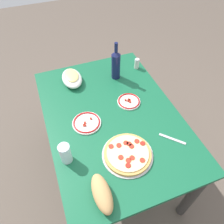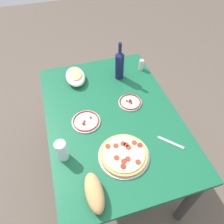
{
  "view_description": "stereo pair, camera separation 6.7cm",
  "coord_description": "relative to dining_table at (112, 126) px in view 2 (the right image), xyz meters",
  "views": [
    {
      "loc": [
        0.9,
        -0.34,
        1.88
      ],
      "look_at": [
        0.0,
        0.0,
        0.78
      ],
      "focal_mm": 34.55,
      "sensor_mm": 36.0,
      "label": 1
    },
    {
      "loc": [
        0.92,
        -0.28,
        1.88
      ],
      "look_at": [
        0.0,
        0.0,
        0.78
      ],
      "focal_mm": 34.55,
      "sensor_mm": 36.0,
      "label": 2
    }
  ],
  "objects": [
    {
      "name": "pepperoni_pizza",
      "position": [
        0.33,
        -0.02,
        0.14
      ],
      "size": [
        0.31,
        0.31,
        0.03
      ],
      "color": "#B7B7BC",
      "rests_on": "dining_table"
    },
    {
      "name": "water_glass",
      "position": [
        0.23,
        -0.37,
        0.19
      ],
      "size": [
        0.07,
        0.07,
        0.14
      ],
      "primitive_type": "cylinder",
      "color": "silver",
      "rests_on": "dining_table"
    },
    {
      "name": "bread_loaf",
      "position": [
        0.5,
        -0.24,
        0.17
      ],
      "size": [
        0.22,
        0.09,
        0.08
      ],
      "primitive_type": "ellipsoid",
      "color": "tan",
      "rests_on": "dining_table"
    },
    {
      "name": "dining_table",
      "position": [
        0.0,
        0.0,
        0.0
      ],
      "size": [
        1.28,
        0.89,
        0.75
      ],
      "color": "#145938",
      "rests_on": "ground"
    },
    {
      "name": "side_plate_near",
      "position": [
        0.01,
        -0.18,
        0.13
      ],
      "size": [
        0.19,
        0.19,
        0.02
      ],
      "color": "white",
      "rests_on": "dining_table"
    },
    {
      "name": "spice_shaker",
      "position": [
        -0.42,
        0.38,
        0.17
      ],
      "size": [
        0.04,
        0.04,
        0.09
      ],
      "color": "silver",
      "rests_on": "dining_table"
    },
    {
      "name": "side_plate_far",
      "position": [
        -0.07,
        0.16,
        0.13
      ],
      "size": [
        0.17,
        0.17,
        0.02
      ],
      "color": "white",
      "rests_on": "dining_table"
    },
    {
      "name": "baked_pasta_dish",
      "position": [
        -0.44,
        -0.17,
        0.16
      ],
      "size": [
        0.24,
        0.15,
        0.08
      ],
      "color": "white",
      "rests_on": "dining_table"
    },
    {
      "name": "wine_bottle",
      "position": [
        -0.37,
        0.17,
        0.25
      ],
      "size": [
        0.07,
        0.07,
        0.31
      ],
      "color": "#141942",
      "rests_on": "dining_table"
    },
    {
      "name": "fork_right",
      "position": [
        0.32,
        0.28,
        0.13
      ],
      "size": [
        0.13,
        0.13,
        0.0
      ],
      "primitive_type": "cube",
      "rotation": [
        0.0,
        0.0,
        0.76
      ],
      "color": "#B7B7BC",
      "rests_on": "dining_table"
    },
    {
      "name": "ground_plane",
      "position": [
        0.0,
        0.0,
        -0.62
      ],
      "size": [
        8.0,
        8.0,
        0.0
      ],
      "primitive_type": "plane",
      "color": "brown",
      "rests_on": "ground"
    }
  ]
}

